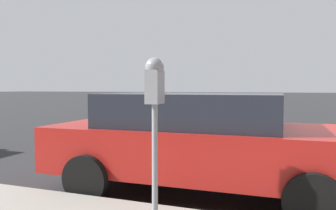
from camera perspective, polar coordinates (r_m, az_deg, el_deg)
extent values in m
plane|color=#2B2B2D|center=(5.97, 9.90, -11.79)|extent=(220.00, 220.00, 0.00)
cylinder|color=gray|center=(3.39, -2.30, -9.93)|extent=(0.06, 0.06, 1.20)
cube|color=gray|center=(3.31, -2.33, 3.14)|extent=(0.20, 0.14, 0.34)
sphere|color=gray|center=(3.32, -2.34, 6.65)|extent=(0.19, 0.19, 0.19)
cube|color=#B21919|center=(3.41, -1.65, 2.42)|extent=(0.01, 0.11, 0.12)
cube|color=black|center=(3.41, -1.66, 4.42)|extent=(0.01, 0.10, 0.08)
cube|color=#B21E19|center=(4.80, 6.33, -7.53)|extent=(1.89, 4.47, 0.65)
cube|color=#232833|center=(4.77, 4.29, -0.82)|extent=(1.64, 2.51, 0.47)
cylinder|color=black|center=(5.65, 22.39, -9.47)|extent=(0.23, 0.64, 0.64)
cylinder|color=black|center=(3.90, 24.00, -15.17)|extent=(0.23, 0.64, 0.64)
cylinder|color=black|center=(6.13, -4.54, -8.28)|extent=(0.23, 0.64, 0.64)
cylinder|color=black|center=(4.57, -13.93, -12.29)|extent=(0.23, 0.64, 0.64)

